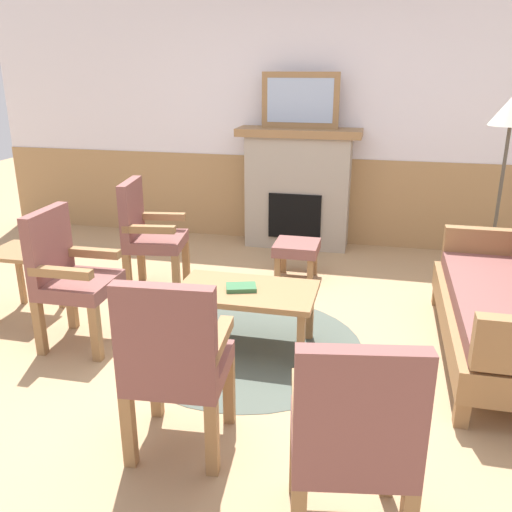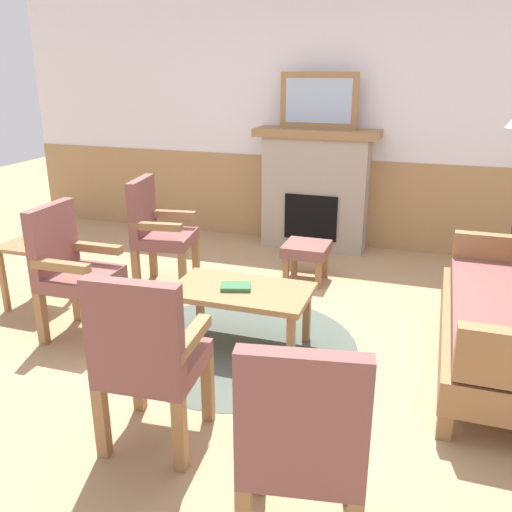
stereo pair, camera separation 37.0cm
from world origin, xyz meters
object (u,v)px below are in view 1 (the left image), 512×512
(framed_picture, at_px, (300,100))
(coffee_table, at_px, (246,296))
(armchair_near_fireplace, at_px, (147,231))
(armchair_front_center, at_px, (175,359))
(side_table, at_px, (23,264))
(book_on_table, at_px, (241,287))
(floor_lamp_by_couch, at_px, (510,123))
(fireplace, at_px, (298,188))
(couch, at_px, (508,305))
(armchair_front_left, at_px, (353,434))
(footstool, at_px, (297,250))
(armchair_by_window_left, at_px, (68,272))

(framed_picture, height_order, coffee_table, framed_picture)
(armchair_near_fireplace, xyz_separation_m, armchair_front_center, (1.02, -2.00, 0.00))
(coffee_table, xyz_separation_m, side_table, (-1.83, 0.11, 0.05))
(book_on_table, xyz_separation_m, floor_lamp_by_couch, (1.89, 1.60, 1.00))
(fireplace, height_order, couch, fireplace)
(armchair_front_left, xyz_separation_m, floor_lamp_by_couch, (1.03, 3.14, 0.91))
(armchair_front_left, height_order, armchair_front_center, same)
(couch, distance_m, floor_lamp_by_couch, 1.73)
(couch, xyz_separation_m, footstool, (-1.60, 1.14, -0.11))
(framed_picture, bearing_deg, fireplace, -90.00)
(couch, height_order, armchair_by_window_left, same)
(framed_picture, bearing_deg, coffee_table, -89.52)
(floor_lamp_by_couch, bearing_deg, footstool, -172.59)
(armchair_by_window_left, bearing_deg, armchair_front_left, -33.15)
(footstool, bearing_deg, armchair_front_center, -94.66)
(fireplace, relative_size, armchair_by_window_left, 1.33)
(couch, xyz_separation_m, armchair_by_window_left, (-2.96, -0.44, 0.14))
(framed_picture, bearing_deg, book_on_table, -90.30)
(book_on_table, bearing_deg, armchair_front_left, -60.95)
(footstool, xyz_separation_m, floor_lamp_by_couch, (1.72, 0.22, 1.17))
(couch, distance_m, armchair_near_fireplace, 2.89)
(armchair_by_window_left, relative_size, armchair_front_center, 1.00)
(coffee_table, height_order, armchair_by_window_left, armchair_by_window_left)
(framed_picture, height_order, book_on_table, framed_picture)
(fireplace, relative_size, framed_picture, 1.62)
(armchair_by_window_left, distance_m, floor_lamp_by_couch, 3.68)
(armchair_front_left, bearing_deg, framed_picture, 102.07)
(side_table, xyz_separation_m, floor_lamp_by_couch, (3.69, 1.47, 1.02))
(coffee_table, relative_size, side_table, 1.75)
(book_on_table, bearing_deg, armchair_by_window_left, -170.31)
(framed_picture, xyz_separation_m, armchair_front_left, (0.84, -3.93, -1.02))
(armchair_front_left, distance_m, armchair_front_center, 0.97)
(book_on_table, height_order, floor_lamp_by_couch, floor_lamp_by_couch)
(coffee_table, height_order, floor_lamp_by_couch, floor_lamp_by_couch)
(fireplace, distance_m, armchair_front_left, 4.02)
(armchair_near_fireplace, bearing_deg, armchair_by_window_left, -97.03)
(footstool, distance_m, armchair_front_left, 3.01)
(armchair_near_fireplace, distance_m, armchair_front_left, 3.06)
(fireplace, xyz_separation_m, book_on_table, (-0.01, -2.40, -0.20))
(footstool, bearing_deg, coffee_table, -95.79)
(coffee_table, relative_size, footstool, 2.40)
(armchair_front_center, bearing_deg, fireplace, 89.22)
(coffee_table, bearing_deg, armchair_near_fireplace, 142.78)
(framed_picture, height_order, armchair_by_window_left, framed_picture)
(armchair_front_center, bearing_deg, book_on_table, 88.22)
(fireplace, distance_m, footstool, 1.09)
(framed_picture, xyz_separation_m, armchair_near_fireplace, (-1.07, -1.55, -1.02))
(fireplace, distance_m, coffee_table, 2.39)
(framed_picture, xyz_separation_m, coffee_table, (0.02, -2.38, -1.17))
(fireplace, relative_size, armchair_front_left, 1.33)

